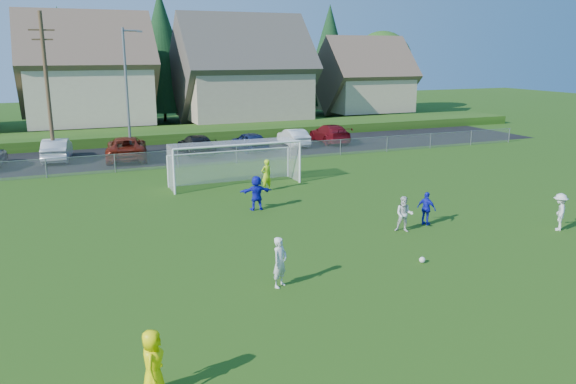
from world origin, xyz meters
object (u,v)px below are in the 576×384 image
(car_b, at_px, (57,149))
(referee, at_px, (153,364))
(player_white_a, at_px, (280,262))
(car_f, at_px, (293,137))
(player_blue_b, at_px, (256,193))
(player_white_c, at_px, (560,212))
(car_d, at_px, (196,145))
(goalkeeper, at_px, (266,175))
(player_white_b, at_px, (404,214))
(player_blue_a, at_px, (426,209))
(car_g, at_px, (330,133))
(car_c, at_px, (127,148))
(soccer_goal, at_px, (234,156))
(soccer_ball, at_px, (422,260))
(car_e, at_px, (250,141))

(car_b, bearing_deg, referee, 99.34)
(player_white_a, height_order, car_f, player_white_a)
(player_white_a, bearing_deg, player_blue_b, 40.93)
(player_white_c, height_order, car_d, player_white_c)
(player_blue_b, xyz_separation_m, goalkeeper, (1.79, 3.44, 0.03))
(car_d, bearing_deg, player_blue_b, 86.06)
(referee, xyz_separation_m, player_white_b, (11.76, 7.81, -0.03))
(car_f, bearing_deg, player_blue_a, 85.03)
(car_g, bearing_deg, goalkeeper, 56.36)
(player_blue_b, distance_m, car_g, 21.36)
(referee, distance_m, goalkeeper, 19.05)
(player_blue_a, bearing_deg, player_white_a, 86.34)
(car_c, distance_m, soccer_goal, 11.41)
(goalkeeper, height_order, car_f, goalkeeper)
(player_blue_b, bearing_deg, referee, 68.17)
(referee, relative_size, player_white_a, 0.95)
(goalkeeper, height_order, car_b, goalkeeper)
(car_b, height_order, car_c, car_c)
(soccer_goal, bearing_deg, player_white_c, -52.80)
(referee, bearing_deg, player_blue_a, -37.60)
(player_blue_b, bearing_deg, player_white_b, 135.80)
(soccer_ball, height_order, car_e, car_e)
(player_blue_b, bearing_deg, player_white_c, 150.01)
(car_b, relative_size, car_d, 0.96)
(car_c, bearing_deg, car_g, -167.95)
(player_white_c, bearing_deg, player_blue_a, -75.14)
(car_d, bearing_deg, car_b, -8.46)
(player_white_b, height_order, car_e, player_white_b)
(player_blue_a, height_order, goalkeeper, goalkeeper)
(player_blue_b, relative_size, car_e, 0.39)
(car_c, bearing_deg, soccer_ball, 113.94)
(player_white_b, bearing_deg, car_g, 105.64)
(referee, xyz_separation_m, player_white_c, (18.00, 5.45, 0.01))
(player_white_c, bearing_deg, car_g, -138.80)
(soccer_goal, bearing_deg, referee, -112.20)
(car_c, distance_m, car_f, 13.26)
(soccer_ball, xyz_separation_m, car_g, (9.42, 26.17, 0.65))
(car_f, bearing_deg, player_white_c, 96.92)
(player_white_a, height_order, car_c, player_white_a)
(referee, height_order, player_white_b, referee)
(player_white_b, height_order, goalkeeper, goalkeeper)
(car_b, xyz_separation_m, soccer_goal, (9.30, -11.75, 0.84))
(player_white_a, xyz_separation_m, player_white_b, (6.97, 3.32, -0.07))
(player_white_a, xyz_separation_m, player_blue_b, (2.34, 8.91, 0.00))
(player_blue_b, distance_m, car_d, 16.02)
(player_white_a, relative_size, car_f, 0.40)
(player_white_a, distance_m, player_blue_a, 9.23)
(player_white_a, bearing_deg, car_f, 31.68)
(car_e, bearing_deg, player_white_a, 68.52)
(player_white_b, xyz_separation_m, player_blue_b, (-4.63, 5.60, 0.07))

